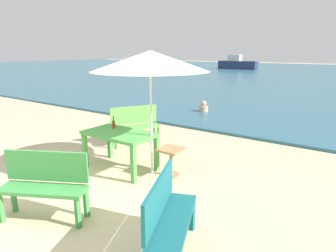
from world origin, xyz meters
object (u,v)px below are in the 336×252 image
Objects in this scene: patio_umbrella at (150,61)px; bench_teal_center at (167,213)px; beer_bottle_amber at (114,124)px; bench_green_right at (135,123)px; side_table_wood at (171,158)px; bench_green_left at (44,181)px; swimmer_person at (204,107)px; boat_sailboat at (237,64)px; picnic_table_green at (120,138)px.

bench_teal_center is (1.56, -1.73, -1.58)m from patio_umbrella.
bench_green_right is at bearing 112.68° from beer_bottle_amber.
side_table_wood is 0.44× the size of bench_green_left.
bench_green_right is 4.29m from swimmer_person.
side_table_wood is 1.32× the size of swimmer_person.
swimmer_person is at bearing 108.25° from patio_umbrella.
bench_green_right is at bearing 135.82° from bench_teal_center.
swimmer_person is at bearing 115.05° from bench_teal_center.
bench_green_right is (-0.52, 1.25, -0.31)m from beer_bottle_amber.
boat_sailboat reaches higher than beer_bottle_amber.
patio_umbrella is 5.61× the size of swimmer_person.
picnic_table_green is 1.14× the size of bench_green_left.
bench_green_left is at bearing -78.58° from swimmer_person.
bench_green_left is at bearing -98.20° from patio_umbrella.
bench_green_left is at bearing -79.12° from picnic_table_green.
side_table_wood is at bearing 16.57° from picnic_table_green.
bench_green_left is (0.67, -2.02, -0.31)m from beer_bottle_amber.
boat_sailboat is (-10.70, 33.82, 0.17)m from bench_green_left.
patio_umbrella reaches higher than beer_bottle_amber.
bench_green_left is at bearing -71.64° from beer_bottle_amber.
beer_bottle_amber reaches higher than picnic_table_green.
beer_bottle_amber is at bearing -72.50° from boat_sailboat.
beer_bottle_amber is 33.34m from boat_sailboat.
beer_bottle_amber is 1.59m from patio_umbrella.
bench_green_left and bench_green_right have the same top height.
patio_umbrella is at bearing -160.47° from side_table_wood.
bench_green_right reaches higher than picnic_table_green.
bench_green_left is 3.00× the size of swimmer_person.
patio_umbrella is 1.87× the size of bench_green_left.
bench_teal_center is 35.78m from boat_sailboat.
swimmer_person is 0.08× the size of boat_sailboat.
bench_green_right is 31.99m from boat_sailboat.
swimmer_person is at bearing 101.42° from bench_green_left.
patio_umbrella is at bearing 81.80° from bench_green_left.
bench_green_left is at bearing -106.83° from side_table_wood.
side_table_wood is at bearing -31.06° from bench_green_right.
swimmer_person is at bearing 101.60° from picnic_table_green.
bench_teal_center is at bearing -56.99° from side_table_wood.
bench_teal_center reaches higher than swimmer_person.
side_table_wood is (0.36, 0.13, -1.76)m from patio_umbrella.
beer_bottle_amber is 2.15m from bench_green_left.
beer_bottle_amber reaches higher than bench_green_right.
bench_green_left is at bearing -69.96° from bench_green_right.
picnic_table_green is 1.61m from patio_umbrella.
bench_green_right is (-1.49, 1.24, -1.58)m from patio_umbrella.
patio_umbrella reaches higher than picnic_table_green.
picnic_table_green is 0.61× the size of patio_umbrella.
bench_teal_center is 1.88m from bench_green_left.
swimmer_person is (-0.85, 5.52, -0.61)m from beer_bottle_amber.
patio_umbrella reaches higher than boat_sailboat.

